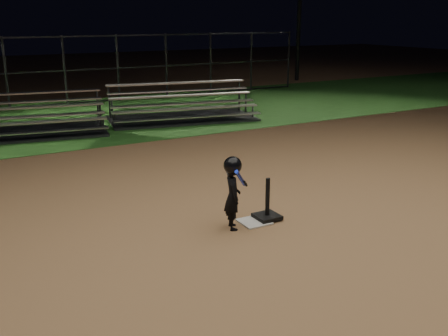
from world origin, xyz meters
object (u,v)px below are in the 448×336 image
Objects in this scene: home_plate at (254,222)px; bleacher_left at (22,127)px; batting_tee at (267,211)px; bleacher_right at (182,113)px; child_batter at (233,191)px.

bleacher_left is at bearing 104.99° from home_plate.
bleacher_right is at bearing 74.63° from batting_tee.
home_plate is 8.67m from bleacher_right.
home_plate is at bearing -179.02° from batting_tee.
child_batter reaches higher than bleacher_left.
bleacher_left is at bearing 106.55° from batting_tee.
batting_tee is 8.60m from bleacher_right.
batting_tee is (0.25, 0.00, 0.13)m from home_plate.
bleacher_left is at bearing -171.24° from bleacher_right.
batting_tee is at bearing -64.34° from bleacher_left.
home_plate is at bearing -96.72° from bleacher_right.
bleacher_right reaches higher than home_plate.
child_batter is (-0.67, -0.03, 0.47)m from batting_tee.
batting_tee is at bearing -95.15° from bleacher_right.
bleacher_right is at bearing 73.07° from home_plate.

